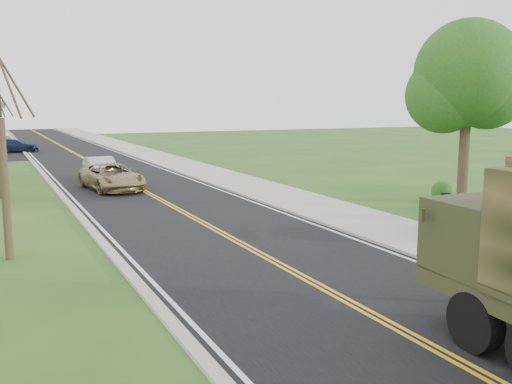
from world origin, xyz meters
TOP-DOWN VIEW (x-y plane):
  - ground at (0.00, 0.00)m, footprint 160.00×160.00m
  - road at (0.00, 40.00)m, footprint 8.00×120.00m
  - curb_right at (4.15, 40.00)m, footprint 0.30×120.00m
  - sidewalk_right at (5.90, 40.00)m, footprint 3.20×120.00m
  - curb_left at (-4.15, 40.00)m, footprint 0.30×120.00m
  - leafy_tree at (11.00, 10.01)m, footprint 4.83×4.50m
  - bare_tree_a at (-7.00, 10.00)m, footprint 1.93×2.26m
  - suv_champagne at (-1.44, 22.44)m, footprint 2.99×5.37m
  - sedan_silver at (-1.29, 26.30)m, footprint 1.57×4.32m
  - lot_car_navy at (-5.00, 50.00)m, footprint 4.45×1.95m

SIDE VIEW (x-z plane):
  - ground at x=0.00m, z-range 0.00..0.00m
  - road at x=0.00m, z-range 0.00..0.01m
  - sidewalk_right at x=5.90m, z-range 0.00..0.10m
  - curb_left at x=-4.15m, z-range 0.00..0.10m
  - curb_right at x=4.15m, z-range 0.00..0.12m
  - lot_car_navy at x=-5.00m, z-range 0.00..1.27m
  - sedan_silver at x=-1.29m, z-range 0.00..1.41m
  - suv_champagne at x=-1.44m, z-range 0.00..1.42m
  - bare_tree_a at x=-7.00m, z-range -0.41..5.66m
  - leafy_tree at x=11.00m, z-range 1.44..9.54m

